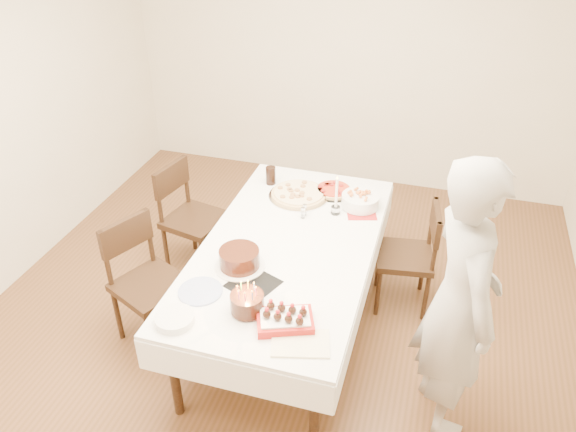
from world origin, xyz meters
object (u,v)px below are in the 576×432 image
(chair_left_savory, at_px, (195,220))
(chair_left_dessert, at_px, (151,286))
(dining_table, at_px, (288,287))
(cola_glass, at_px, (271,175))
(pizza_white, at_px, (299,194))
(pizza_pepperoni, at_px, (333,190))
(chair_right_savory, at_px, (404,257))
(pasta_bowl, at_px, (360,201))
(birthday_cake, at_px, (247,298))
(strawberry_box, at_px, (285,320))
(person, at_px, (459,302))
(layer_cake, at_px, (239,259))
(taper_candle, at_px, (336,195))

(chair_left_savory, bearing_deg, chair_left_dessert, 105.42)
(dining_table, relative_size, cola_glass, 14.64)
(pizza_white, relative_size, pizza_pepperoni, 1.54)
(chair_right_savory, xyz_separation_m, pizza_white, (-0.86, 0.12, 0.33))
(chair_left_dessert, bearing_deg, cola_glass, -89.40)
(chair_right_savory, bearing_deg, pasta_bowl, 155.42)
(pasta_bowl, distance_m, birthday_cake, 1.39)
(dining_table, distance_m, strawberry_box, 0.88)
(person, relative_size, cola_glass, 12.33)
(pizza_pepperoni, distance_m, pasta_bowl, 0.28)
(chair_right_savory, height_order, pizza_white, chair_right_savory)
(pasta_bowl, xyz_separation_m, cola_glass, (-0.76, 0.15, 0.02))
(layer_cake, bearing_deg, chair_right_savory, 40.18)
(layer_cake, bearing_deg, chair_left_dessert, -175.53)
(pasta_bowl, bearing_deg, person, -55.20)
(chair_right_savory, bearing_deg, layer_cake, -148.32)
(chair_left_dessert, xyz_separation_m, layer_cake, (0.65, 0.05, 0.34))
(birthday_cake, bearing_deg, cola_glass, 102.96)
(cola_glass, bearing_deg, pasta_bowl, -10.93)
(person, relative_size, pizza_pepperoni, 5.92)
(pasta_bowl, relative_size, birthday_cake, 1.44)
(chair_right_savory, bearing_deg, chair_left_savory, 172.57)
(pizza_white, bearing_deg, birthday_cake, -87.16)
(person, bearing_deg, chair_right_savory, -0.66)
(chair_right_savory, relative_size, chair_left_dessert, 0.93)
(pizza_pepperoni, xyz_separation_m, taper_candle, (0.08, -0.29, 0.14))
(person, relative_size, birthday_cake, 9.16)
(chair_left_dessert, xyz_separation_m, person, (2.01, -0.08, 0.43))
(dining_table, distance_m, chair_left_dessert, 0.96)
(pizza_pepperoni, xyz_separation_m, cola_glass, (-0.52, 0.00, 0.05))
(dining_table, xyz_separation_m, person, (1.13, -0.45, 0.53))
(chair_left_savory, distance_m, chair_left_dessert, 0.86)
(birthday_cake, bearing_deg, pasta_bowl, 72.61)
(pizza_pepperoni, relative_size, birthday_cake, 1.55)
(cola_glass, xyz_separation_m, birthday_cake, (0.34, -1.47, 0.03))
(chair_left_savory, distance_m, pizza_pepperoni, 1.16)
(chair_left_dessert, bearing_deg, taper_candle, -117.83)
(chair_right_savory, bearing_deg, pizza_pepperoni, 149.16)
(pizza_pepperoni, height_order, strawberry_box, strawberry_box)
(pizza_pepperoni, bearing_deg, chair_right_savory, -22.34)
(chair_right_savory, height_order, cola_glass, cola_glass)
(pizza_pepperoni, distance_m, layer_cake, 1.15)
(birthday_cake, bearing_deg, taper_candle, 77.63)
(chair_left_savory, bearing_deg, dining_table, 164.37)
(pizza_white, distance_m, strawberry_box, 1.42)
(dining_table, height_order, chair_right_savory, chair_right_savory)
(chair_right_savory, height_order, pasta_bowl, chair_right_savory)
(pizza_white, height_order, pasta_bowl, pasta_bowl)
(dining_table, distance_m, pizza_pepperoni, 0.88)
(person, bearing_deg, dining_table, 46.91)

